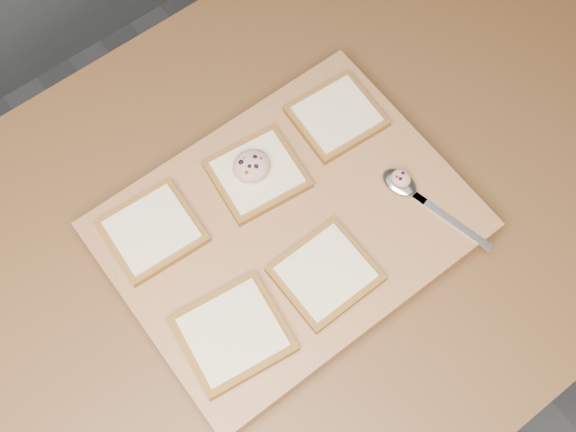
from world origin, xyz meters
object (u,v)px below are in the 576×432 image
Objects in this scene: bread_far_center at (257,174)px; cutting_board at (288,229)px; tuna_salad_dollop at (251,166)px; spoon at (407,188)px.

cutting_board is at bearing -96.17° from bread_far_center.
tuna_salad_dollop is (-0.00, 0.01, 0.02)m from bread_far_center.
cutting_board is at bearing -93.05° from tuna_salad_dollop.
tuna_salad_dollop is at bearing 136.81° from spoon.
spoon is (0.16, -0.15, -0.02)m from tuna_salad_dollop.
bread_far_center is 0.02m from tuna_salad_dollop.
bread_far_center is 0.72× the size of spoon.
bread_far_center is 0.21m from spoon.
cutting_board is 0.17m from spoon.
cutting_board is 0.10m from tuna_salad_dollop.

